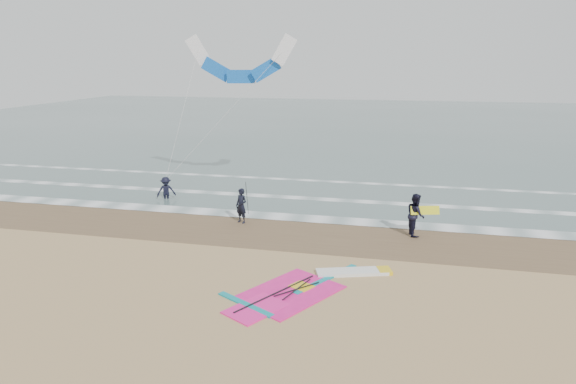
% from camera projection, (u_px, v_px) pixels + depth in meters
% --- Properties ---
extents(ground, '(120.00, 120.00, 0.00)m').
position_uv_depth(ground, '(281.00, 288.00, 18.06)').
color(ground, tan).
rests_on(ground, ground).
extents(sea_water, '(120.00, 80.00, 0.02)m').
position_uv_depth(sea_water, '(371.00, 125.00, 63.38)').
color(sea_water, '#47605E').
rests_on(sea_water, ground).
extents(wet_sand_band, '(120.00, 5.00, 0.01)m').
position_uv_depth(wet_sand_band, '(311.00, 234.00, 23.72)').
color(wet_sand_band, brown).
rests_on(wet_sand_band, ground).
extents(foam_waterline, '(120.00, 9.15, 0.02)m').
position_uv_depth(foam_waterline, '(326.00, 207.00, 27.91)').
color(foam_waterline, white).
rests_on(foam_waterline, ground).
extents(windsurf_rig, '(5.81, 5.50, 0.14)m').
position_uv_depth(windsurf_rig, '(309.00, 287.00, 18.08)').
color(windsurf_rig, white).
rests_on(windsurf_rig, ground).
extents(person_standing, '(0.75, 0.64, 1.73)m').
position_uv_depth(person_standing, '(241.00, 206.00, 25.12)').
color(person_standing, black).
rests_on(person_standing, ground).
extents(person_walking, '(0.95, 1.10, 1.96)m').
position_uv_depth(person_walking, '(416.00, 215.00, 23.30)').
color(person_walking, black).
rests_on(person_walking, ground).
extents(person_wading, '(1.23, 1.09, 1.66)m').
position_uv_depth(person_wading, '(166.00, 185.00, 29.41)').
color(person_wading, black).
rests_on(person_wading, ground).
extents(held_pole, '(0.17, 0.86, 1.82)m').
position_uv_depth(held_pole, '(247.00, 198.00, 24.96)').
color(held_pole, black).
rests_on(held_pole, ground).
extents(carried_kiteboard, '(1.30, 0.51, 0.39)m').
position_uv_depth(carried_kiteboard, '(425.00, 210.00, 23.06)').
color(carried_kiteboard, yellow).
rests_on(carried_kiteboard, ground).
extents(surf_kite, '(6.88, 4.10, 8.22)m').
position_uv_depth(surf_kite, '(240.00, 64.00, 30.59)').
color(surf_kite, white).
rests_on(surf_kite, ground).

